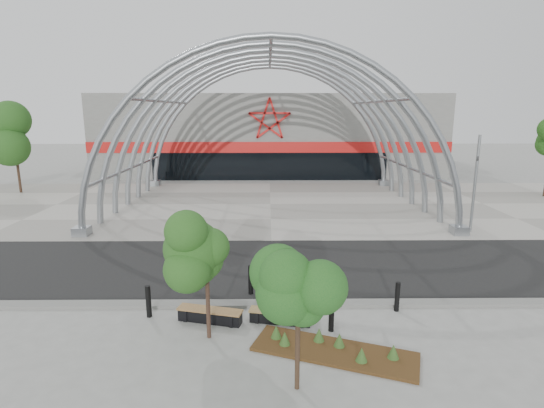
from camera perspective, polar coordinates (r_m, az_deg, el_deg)
name	(u,v)px	position (r m, az deg, el deg)	size (l,w,h in m)	color
ground	(273,302)	(15.08, 0.16, -13.07)	(140.00, 140.00, 0.00)	gray
road	(272,266)	(18.29, 0.02, -8.29)	(140.00, 7.00, 0.02)	black
forecourt	(270,204)	(29.81, -0.22, -0.03)	(60.00, 17.00, 0.04)	gray
kerb	(273,304)	(14.82, 0.17, -13.28)	(60.00, 0.50, 0.12)	slate
arena_building	(269,133)	(47.11, -0.37, 9.49)	(34.00, 15.24, 8.00)	slate
vault_canopy	(270,204)	(29.81, -0.22, -0.03)	(20.80, 15.80, 20.36)	#8F9499
planting_bed	(332,349)	(12.40, 8.10, -18.68)	(4.66, 2.85, 0.47)	#3D2B10
signal_pole	(475,182)	(24.97, 25.64, 2.63)	(0.33, 0.74, 5.25)	gray
street_tree_0	(206,250)	(12.06, -8.86, -6.07)	(1.65, 1.65, 3.76)	#34201A
street_tree_1	(298,293)	(9.85, 3.56, -11.86)	(1.44, 1.44, 3.42)	#312216
bench_0	(210,315)	(13.88, -8.34, -14.61)	(2.11, 0.94, 0.43)	black
bench_1	(280,317)	(13.70, 1.13, -14.93)	(2.00, 0.80, 0.41)	black
bollard_0	(148,301)	(14.45, -16.28, -12.46)	(0.17, 0.17, 1.06)	black
bollard_1	(251,280)	(15.48, -2.88, -10.16)	(0.18, 0.18, 1.10)	black
bollard_2	(273,300)	(14.09, 0.16, -12.78)	(0.16, 0.16, 0.98)	black
bollard_3	(331,315)	(13.23, 8.00, -14.57)	(0.16, 0.16, 1.03)	black
bollard_4	(397,297)	(14.87, 16.49, -11.87)	(0.16, 0.16, 1.00)	black
bg_tree_0	(13,134)	(39.05, -31.42, 7.99)	(3.00, 3.00, 6.45)	black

